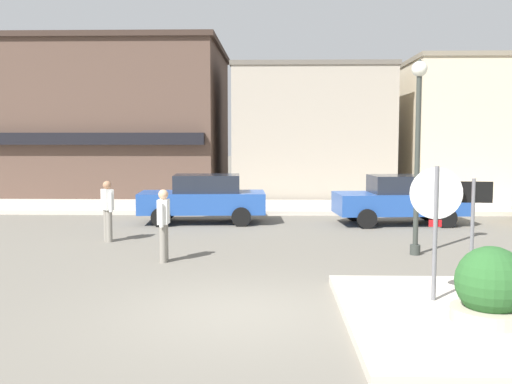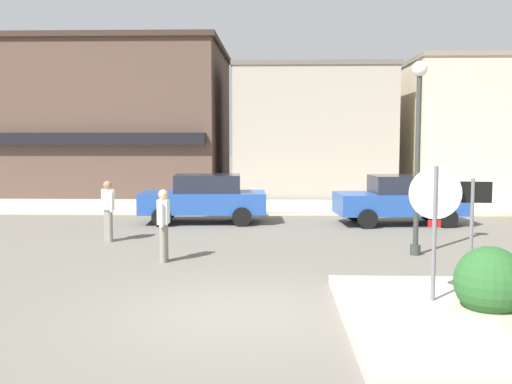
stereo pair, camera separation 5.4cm
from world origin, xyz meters
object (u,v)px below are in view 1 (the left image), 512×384
at_px(one_way_sign, 472,226).
at_px(lamp_post, 418,128).
at_px(parked_car_nearest, 204,198).
at_px(pedestrian_crossing_near, 108,209).
at_px(parked_car_second, 400,199).
at_px(stop_sign, 436,215).
at_px(planter, 491,293).
at_px(pedestrian_crossing_far, 164,223).

distance_m(one_way_sign, lamp_post, 4.70).
distance_m(parked_car_nearest, pedestrian_crossing_near, 4.14).
distance_m(one_way_sign, parked_car_second, 9.46).
bearing_deg(lamp_post, parked_car_second, 82.10).
xyz_separation_m(parked_car_nearest, parked_car_second, (6.27, -0.14, 0.00)).
xyz_separation_m(stop_sign, planter, (0.50, -1.10, -0.96)).
xyz_separation_m(one_way_sign, planter, (-0.11, -1.20, -0.77)).
relative_size(stop_sign, pedestrian_crossing_near, 1.43).
distance_m(pedestrian_crossing_near, pedestrian_crossing_far, 3.22).
relative_size(planter, parked_car_second, 0.30).
relative_size(planter, parked_car_nearest, 0.30).
distance_m(parked_car_second, pedestrian_crossing_near, 9.07).
relative_size(one_way_sign, parked_car_nearest, 0.51).
height_order(one_way_sign, pedestrian_crossing_far, one_way_sign).
relative_size(one_way_sign, pedestrian_crossing_far, 1.30).
height_order(one_way_sign, lamp_post, lamp_post).
height_order(planter, lamp_post, lamp_post).
height_order(stop_sign, lamp_post, lamp_post).
bearing_deg(pedestrian_crossing_far, planter, -40.30).
bearing_deg(lamp_post, stop_sign, -99.76).
height_order(pedestrian_crossing_near, pedestrian_crossing_far, same).
bearing_deg(planter, parked_car_nearest, 116.25).
bearing_deg(stop_sign, one_way_sign, 8.51).
distance_m(one_way_sign, planter, 1.43).
bearing_deg(one_way_sign, pedestrian_crossing_far, 148.32).
relative_size(planter, lamp_post, 0.27).
distance_m(planter, lamp_post, 6.10).
bearing_deg(one_way_sign, lamp_post, 87.92).
xyz_separation_m(stop_sign, parked_car_nearest, (-4.80, 9.65, -0.71)).
distance_m(one_way_sign, pedestrian_crossing_far, 6.59).
bearing_deg(planter, pedestrian_crossing_near, 135.91).
relative_size(stop_sign, parked_car_nearest, 0.56).
height_order(one_way_sign, pedestrian_crossing_near, one_way_sign).
xyz_separation_m(stop_sign, lamp_post, (0.77, 4.50, 1.44)).
distance_m(parked_car_nearest, parked_car_second, 6.27).
xyz_separation_m(stop_sign, pedestrian_crossing_near, (-6.93, 6.10, -0.65)).
bearing_deg(planter, stop_sign, 114.39).
distance_m(stop_sign, planter, 1.54).
relative_size(planter, pedestrian_crossing_far, 0.76).
xyz_separation_m(planter, pedestrian_crossing_far, (-5.48, 4.65, 0.31)).
relative_size(parked_car_second, pedestrian_crossing_far, 2.58).
xyz_separation_m(parked_car_nearest, pedestrian_crossing_near, (-2.13, -3.55, 0.06)).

